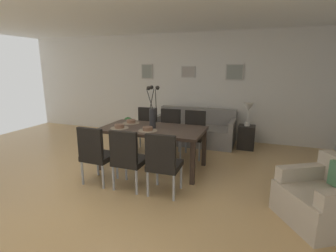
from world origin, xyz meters
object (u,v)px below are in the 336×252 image
object	(u,v)px
side_table	(246,137)
table_lamp	(248,109)
dining_chair_far_right	(169,129)
potted_plant	(127,130)
bowl_near_right	(131,121)
bowl_far_left	(148,128)
framed_picture_center	(188,72)
armchair	(325,199)
framed_picture_right	(235,72)
dining_chair_mid_right	(194,131)
dining_chair_far_left	(128,157)
dining_chair_near_left	(96,153)
dining_chair_mid_left	(163,161)
centerpiece_vase	(153,112)
sofa	(194,131)
dining_chair_near_right	(146,127)
bowl_near_left	(119,126)
dining_table	(153,132)
framed_picture_left	(147,72)

from	to	relation	value
side_table	table_lamp	bearing A→B (deg)	63.43
dining_chair_far_right	potted_plant	distance (m)	1.10
dining_chair_far_right	bowl_near_right	xyz separation A→B (m)	(-0.53, -0.66, 0.27)
bowl_far_left	framed_picture_center	size ratio (longest dim) A/B	0.47
bowl_near_right	bowl_far_left	distance (m)	0.69
armchair	framed_picture_right	world-z (taller)	framed_picture_right
bowl_far_left	dining_chair_mid_right	bearing A→B (deg)	64.14
dining_chair_far_left	table_lamp	bearing A→B (deg)	59.76
dining_chair_near_left	side_table	bearing A→B (deg)	51.65
dining_chair_mid_left	centerpiece_vase	xyz separation A→B (m)	(-0.54, 0.89, 0.51)
bowl_far_left	dining_chair_far_right	bearing A→B (deg)	90.53
sofa	dining_chair_near_right	bearing A→B (deg)	-133.63
dining_chair_far_left	dining_chair_mid_right	xyz separation A→B (m)	(0.54, 1.76, 0.00)
dining_chair_near_left	potted_plant	world-z (taller)	dining_chair_near_left
bowl_far_left	table_lamp	distance (m)	2.45
dining_chair_mid_left	table_lamp	world-z (taller)	table_lamp
bowl_near_left	framed_picture_center	xyz separation A→B (m)	(0.54, 2.48, 0.88)
dining_chair_far_left	bowl_near_right	size ratio (longest dim) A/B	5.41
dining_chair_mid_left	bowl_far_left	distance (m)	0.90
dining_table	framed_picture_right	world-z (taller)	framed_picture_right
dining_chair_mid_left	dining_chair_mid_right	bearing A→B (deg)	90.48
dining_chair_near_right	armchair	bearing A→B (deg)	-29.19
armchair	potted_plant	xyz separation A→B (m)	(-3.63, 1.88, 0.09)
dining_chair_near_right	dining_chair_far_left	xyz separation A→B (m)	(0.53, -1.78, 0.00)
framed_picture_left	potted_plant	size ratio (longest dim) A/B	0.57
bowl_near_right	table_lamp	distance (m)	2.54
side_table	armchair	distance (m)	2.76
bowl_near_left	sofa	size ratio (longest dim) A/B	0.09
bowl_far_left	framed_picture_right	distance (m)	2.86
framed_picture_left	dining_chair_near_left	bearing A→B (deg)	-79.91
dining_chair_near_left	bowl_near_right	xyz separation A→B (m)	(0.02, 1.11, 0.27)
table_lamp	framed_picture_right	size ratio (longest dim) A/B	1.24
armchair	dining_chair_near_right	bearing A→B (deg)	150.81
sofa	framed_picture_right	world-z (taller)	framed_picture_right
framed_picture_center	sofa	bearing A→B (deg)	-57.10
centerpiece_vase	framed_picture_center	distance (m)	2.35
dining_chair_far_left	framed_picture_center	world-z (taller)	framed_picture_center
framed_picture_left	sofa	bearing A→B (deg)	-18.56
dining_chair_near_right	table_lamp	xyz separation A→B (m)	(2.05, 0.83, 0.38)
dining_chair_mid_left	table_lamp	size ratio (longest dim) A/B	1.80
dining_chair_near_right	dining_table	bearing A→B (deg)	-58.31
dining_chair_mid_left	framed_picture_left	world-z (taller)	framed_picture_left
dining_chair_far_right	table_lamp	size ratio (longest dim) A/B	1.80
table_lamp	framed_picture_left	world-z (taller)	framed_picture_left
sofa	framed_picture_left	size ratio (longest dim) A/B	4.90
sofa	framed_picture_left	bearing A→B (deg)	161.44
bowl_near_left	framed_picture_left	xyz separation A→B (m)	(-0.58, 2.48, 0.88)
centerpiece_vase	bowl_near_right	bearing A→B (deg)	158.59
dining_table	bowl_far_left	world-z (taller)	bowl_far_left
centerpiece_vase	framed_picture_center	bearing A→B (deg)	90.02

